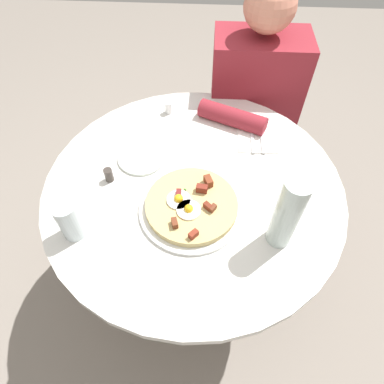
% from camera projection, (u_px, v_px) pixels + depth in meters
% --- Properties ---
extents(ground_plane, '(6.00, 6.00, 0.00)m').
position_uv_depth(ground_plane, '(193.00, 274.00, 1.67)').
color(ground_plane, gray).
extents(dining_table, '(0.98, 0.98, 0.72)m').
position_uv_depth(dining_table, '(193.00, 212.00, 1.23)').
color(dining_table, silver).
rests_on(dining_table, ground_plane).
extents(person_seated, '(0.43, 0.48, 1.14)m').
position_uv_depth(person_seated, '(249.00, 123.00, 1.60)').
color(person_seated, '#2D2D33').
rests_on(person_seated, ground_plane).
extents(pizza_plate, '(0.33, 0.33, 0.01)m').
position_uv_depth(pizza_plate, '(191.00, 208.00, 1.03)').
color(pizza_plate, white).
rests_on(pizza_plate, dining_table).
extents(breakfast_pizza, '(0.28, 0.28, 0.05)m').
position_uv_depth(breakfast_pizza, '(190.00, 204.00, 1.02)').
color(breakfast_pizza, tan).
rests_on(breakfast_pizza, pizza_plate).
extents(bread_plate, '(0.17, 0.17, 0.01)m').
position_uv_depth(bread_plate, '(142.00, 157.00, 1.16)').
color(bread_plate, silver).
rests_on(bread_plate, dining_table).
extents(napkin, '(0.14, 0.17, 0.00)m').
position_uv_depth(napkin, '(257.00, 137.00, 1.23)').
color(napkin, white).
rests_on(napkin, dining_table).
extents(fork, '(0.01, 0.18, 0.00)m').
position_uv_depth(fork, '(262.00, 136.00, 1.23)').
color(fork, silver).
rests_on(fork, napkin).
extents(knife, '(0.01, 0.18, 0.00)m').
position_uv_depth(knife, '(252.00, 135.00, 1.23)').
color(knife, silver).
rests_on(knife, napkin).
extents(water_glass, '(0.07, 0.07, 0.13)m').
position_uv_depth(water_glass, '(70.00, 220.00, 0.93)').
color(water_glass, silver).
rests_on(water_glass, dining_table).
extents(water_bottle, '(0.07, 0.07, 0.25)m').
position_uv_depth(water_bottle, '(288.00, 214.00, 0.87)').
color(water_bottle, silver).
rests_on(water_bottle, dining_table).
extents(salt_shaker, '(0.03, 0.03, 0.05)m').
position_uv_depth(salt_shaker, '(169.00, 107.00, 1.30)').
color(salt_shaker, white).
rests_on(salt_shaker, dining_table).
extents(pepper_shaker, '(0.03, 0.03, 0.05)m').
position_uv_depth(pepper_shaker, '(109.00, 174.00, 1.09)').
color(pepper_shaker, '#3F3833').
rests_on(pepper_shaker, dining_table).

